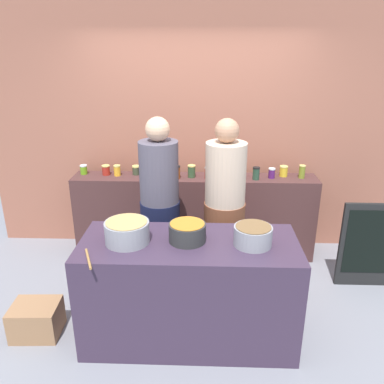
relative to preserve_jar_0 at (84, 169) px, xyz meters
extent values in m
plane|color=gray|center=(1.25, -1.16, -1.00)|extent=(12.00, 12.00, 0.00)
cube|color=#9D5C48|center=(1.25, 0.29, 0.50)|extent=(4.80, 0.12, 3.00)
cube|color=#462928|center=(1.25, -0.06, -0.53)|extent=(2.70, 0.36, 0.95)
cube|color=#37283D|center=(1.25, -1.46, -0.56)|extent=(1.70, 0.70, 0.88)
cylinder|color=#60971B|center=(0.00, 0.00, -0.01)|extent=(0.08, 0.08, 0.09)
cylinder|color=silver|center=(0.00, 0.00, 0.04)|extent=(0.08, 0.08, 0.01)
cylinder|color=#A4271C|center=(0.26, -0.02, 0.00)|extent=(0.09, 0.09, 0.10)
cylinder|color=#D6C666|center=(0.26, -0.02, 0.05)|extent=(0.09, 0.09, 0.01)
cylinder|color=gold|center=(0.39, -0.04, 0.00)|extent=(0.07, 0.07, 0.11)
cylinder|color=#D6C666|center=(0.39, -0.04, 0.06)|extent=(0.08, 0.08, 0.01)
cylinder|color=#3B422E|center=(0.59, 0.01, -0.01)|extent=(0.09, 0.09, 0.09)
cylinder|color=#D6C666|center=(0.59, 0.01, 0.04)|extent=(0.09, 0.09, 0.02)
cylinder|color=#591C58|center=(0.70, -0.04, 0.00)|extent=(0.09, 0.09, 0.11)
cylinder|color=#D6C666|center=(0.70, -0.04, 0.07)|extent=(0.09, 0.09, 0.01)
cylinder|color=brown|center=(1.06, -0.12, 0.01)|extent=(0.07, 0.07, 0.13)
cylinder|color=black|center=(1.06, -0.12, 0.08)|extent=(0.07, 0.07, 0.01)
cylinder|color=#324D2F|center=(1.22, -0.07, 0.01)|extent=(0.08, 0.08, 0.12)
cylinder|color=#D6C666|center=(1.22, -0.07, 0.08)|extent=(0.09, 0.09, 0.01)
cylinder|color=#B42915|center=(1.40, -0.11, 0.01)|extent=(0.08, 0.08, 0.12)
cylinder|color=silver|center=(1.40, -0.11, 0.07)|extent=(0.08, 0.08, 0.01)
cylinder|color=orange|center=(1.56, -0.04, 0.00)|extent=(0.07, 0.07, 0.11)
cylinder|color=black|center=(1.56, -0.04, 0.06)|extent=(0.07, 0.07, 0.01)
cylinder|color=olive|center=(1.75, -0.03, -0.01)|extent=(0.08, 0.08, 0.09)
cylinder|color=silver|center=(1.75, -0.03, 0.04)|extent=(0.08, 0.08, 0.01)
cylinder|color=#284633|center=(1.92, -0.12, 0.01)|extent=(0.07, 0.07, 0.13)
cylinder|color=black|center=(1.92, -0.12, 0.08)|extent=(0.08, 0.08, 0.01)
cylinder|color=#4D1C60|center=(2.09, -0.06, 0.00)|extent=(0.07, 0.07, 0.10)
cylinder|color=silver|center=(2.09, -0.06, 0.05)|extent=(0.07, 0.07, 0.01)
cylinder|color=gold|center=(2.23, 0.00, 0.00)|extent=(0.09, 0.09, 0.11)
cylinder|color=#D6C666|center=(2.23, 0.00, 0.06)|extent=(0.09, 0.09, 0.01)
cylinder|color=olive|center=(2.42, -0.05, 0.01)|extent=(0.07, 0.07, 0.13)
cylinder|color=#D6C666|center=(2.42, -0.05, 0.09)|extent=(0.07, 0.07, 0.01)
cylinder|color=gray|center=(0.78, -1.47, -0.03)|extent=(0.34, 0.34, 0.17)
cylinder|color=tan|center=(0.78, -1.47, 0.05)|extent=(0.32, 0.32, 0.00)
cylinder|color=#2D2D2D|center=(1.24, -1.44, -0.05)|extent=(0.29, 0.29, 0.14)
cylinder|color=#B56D22|center=(1.24, -1.44, 0.03)|extent=(0.26, 0.26, 0.00)
cylinder|color=gray|center=(1.73, -1.48, -0.04)|extent=(0.29, 0.29, 0.15)
cylinder|color=brown|center=(1.73, -1.48, 0.03)|extent=(0.27, 0.27, 0.00)
cylinder|color=#9E703D|center=(0.55, -1.75, -0.11)|extent=(0.12, 0.27, 0.02)
cylinder|color=black|center=(0.95, -0.76, -0.53)|extent=(0.38, 0.38, 0.94)
cylinder|color=#504A58|center=(0.95, -0.76, 0.22)|extent=(0.36, 0.36, 0.57)
sphere|color=#D8A884|center=(0.95, -0.76, 0.62)|extent=(0.22, 0.22, 0.22)
cylinder|color=brown|center=(1.55, -0.77, -0.53)|extent=(0.39, 0.39, 0.93)
cylinder|color=#CBAF96|center=(1.55, -0.77, 0.22)|extent=(0.37, 0.37, 0.57)
sphere|color=tan|center=(1.55, -0.77, 0.61)|extent=(0.22, 0.22, 0.22)
cube|color=#976C49|center=(-0.04, -1.49, -0.86)|extent=(0.40, 0.33, 0.28)
cube|color=black|center=(3.01, -0.65, -0.55)|extent=(0.60, 0.04, 0.90)
cube|color=black|center=(3.01, -0.67, -0.51)|extent=(0.51, 0.01, 0.68)
camera|label=1|loc=(1.37, -4.12, 1.29)|focal=36.24mm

